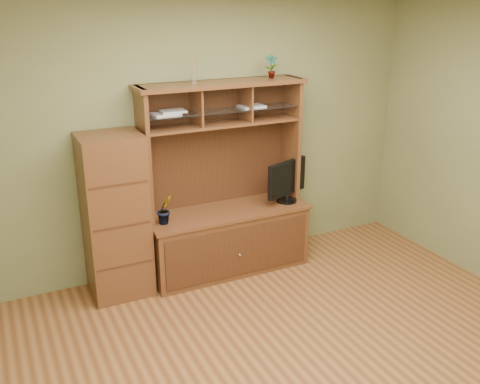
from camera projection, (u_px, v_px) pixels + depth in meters
room at (324, 199)px, 3.62m from camera, size 4.54×4.04×2.74m
media_hutch at (226, 221)px, 5.38m from camera, size 1.66×0.61×1.90m
monitor at (287, 180)px, 5.46m from camera, size 0.53×0.23×0.43m
orchid_plant at (165, 209)px, 4.95m from camera, size 0.18×0.16×0.28m
top_plant at (271, 66)px, 5.16m from camera, size 0.14×0.12×0.23m
reed_diffuser at (194, 72)px, 4.83m from camera, size 0.05×0.05×0.26m
magazines at (197, 110)px, 4.96m from camera, size 1.13×0.21×0.04m
side_cabinet at (115, 216)px, 4.85m from camera, size 0.55×0.50×1.53m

